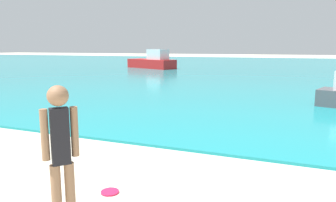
% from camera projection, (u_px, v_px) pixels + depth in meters
% --- Properties ---
extents(water, '(160.00, 60.00, 0.06)m').
position_uv_depth(water, '(272.00, 67.00, 34.15)').
color(water, teal).
rests_on(water, ground).
extents(person_standing, '(0.29, 0.32, 1.71)m').
position_uv_depth(person_standing, '(61.00, 152.00, 3.50)').
color(person_standing, '#936B4C').
rests_on(person_standing, ground).
extents(frisbee, '(0.26, 0.26, 0.03)m').
position_uv_depth(frisbee, '(110.00, 192.00, 4.68)').
color(frisbee, '#E51E4C').
rests_on(frisbee, ground).
extents(boat_far, '(5.64, 3.76, 1.84)m').
position_uv_depth(boat_far, '(153.00, 62.00, 31.31)').
color(boat_far, red).
rests_on(boat_far, water).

